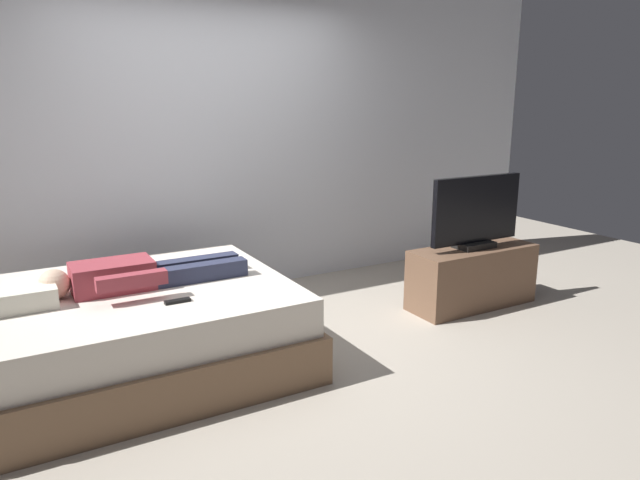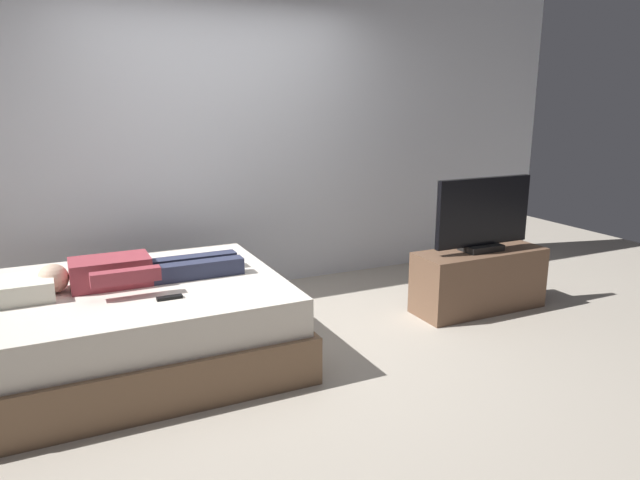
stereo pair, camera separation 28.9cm
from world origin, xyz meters
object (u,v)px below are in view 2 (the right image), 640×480
object	(u,v)px
tv_stand	(479,280)
bed	(132,325)
pillow	(10,290)
remote	(170,298)
tv	(483,216)
person	(132,271)

from	to	relation	value
tv_stand	bed	bearing A→B (deg)	176.16
bed	pillow	xyz separation A→B (m)	(-0.67, 0.00, 0.34)
remote	tv_stand	size ratio (longest dim) A/B	0.14
remote	tv	world-z (taller)	tv
pillow	remote	bearing A→B (deg)	-24.39
pillow	tv_stand	world-z (taller)	pillow
tv	person	bearing A→B (deg)	175.68
person	remote	xyz separation A→B (m)	(0.15, -0.40, -0.07)
tv_stand	pillow	bearing A→B (deg)	176.92
pillow	tv_stand	size ratio (longest dim) A/B	0.44
person	remote	world-z (taller)	person
remote	tv_stand	xyz separation A→B (m)	(2.52, 0.20, -0.30)
person	tv	bearing A→B (deg)	-4.32
pillow	tv	distance (m)	3.38
bed	tv_stand	world-z (taller)	bed
person	tv_stand	distance (m)	2.70
remote	pillow	bearing A→B (deg)	155.61
bed	tv	world-z (taller)	tv
tv	remote	bearing A→B (deg)	-175.39
pillow	tv_stand	distance (m)	3.39
remote	tv	xyz separation A→B (m)	(2.52, 0.20, 0.24)
bed	tv	bearing A→B (deg)	-3.84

